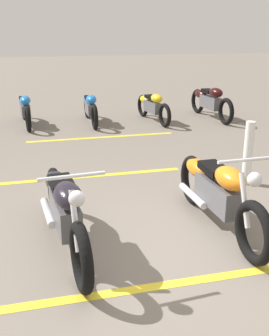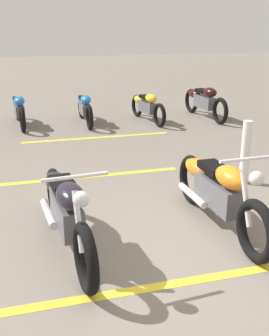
{
  "view_description": "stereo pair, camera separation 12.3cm",
  "coord_description": "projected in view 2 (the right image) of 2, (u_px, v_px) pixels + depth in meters",
  "views": [
    {
      "loc": [
        -3.75,
        1.07,
        2.32
      ],
      "look_at": [
        0.99,
        0.0,
        0.65
      ],
      "focal_mm": 44.53,
      "sensor_mm": 36.0,
      "label": 1
    },
    {
      "loc": [
        -3.72,
        1.19,
        2.32
      ],
      "look_at": [
        0.99,
        0.0,
        0.65
      ],
      "focal_mm": 44.53,
      "sensor_mm": 36.0,
      "label": 2
    }
  ],
  "objects": [
    {
      "name": "parking_stripe_near",
      "position": [
        169.0,
        284.0,
        3.93
      ],
      "size": [
        0.2,
        3.2,
        0.01
      ],
      "primitive_type": "cube",
      "rotation": [
        0.0,
        0.0,
        1.6
      ],
      "color": "yellow",
      "rests_on": "ground"
    },
    {
      "name": "ground_plane",
      "position": [
        157.0,
        255.0,
        4.44
      ],
      "size": [
        60.0,
        60.0,
        0.0
      ],
      "primitive_type": "plane",
      "color": "slate"
    },
    {
      "name": "motorcycle_row_left",
      "position": [
        147.0,
        106.0,
        10.48
      ],
      "size": [
        1.9,
        0.42,
        0.72
      ],
      "rotation": [
        0.0,
        0.0,
        3.3
      ],
      "color": "black",
      "rests_on": "ground"
    },
    {
      "name": "motorcycle_dark_foreground",
      "position": [
        66.0,
        209.0,
        4.44
      ],
      "size": [
        2.23,
        0.63,
        1.04
      ],
      "rotation": [
        0.0,
        0.0,
        3.25
      ],
      "color": "black",
      "rests_on": "ground"
    },
    {
      "name": "bollard_post",
      "position": [
        245.0,
        152.0,
        6.31
      ],
      "size": [
        0.14,
        0.14,
        0.98
      ],
      "primitive_type": "cylinder",
      "color": "white",
      "rests_on": "ground"
    },
    {
      "name": "motorcycle_row_center",
      "position": [
        85.0,
        107.0,
        10.26
      ],
      "size": [
        1.94,
        0.25,
        0.73
      ],
      "rotation": [
        0.0,
        0.0,
        3.16
      ],
      "color": "black",
      "rests_on": "ground"
    },
    {
      "name": "motorcycle_row_right",
      "position": [
        19.0,
        109.0,
        10.01
      ],
      "size": [
        1.98,
        0.35,
        0.75
      ],
      "rotation": [
        0.0,
        0.0,
        3.24
      ],
      "color": "black",
      "rests_on": "ground"
    },
    {
      "name": "parking_stripe_mid",
      "position": [
        82.0,
        177.0,
        6.69
      ],
      "size": [
        0.2,
        3.2,
        0.01
      ],
      "primitive_type": "cube",
      "rotation": [
        0.0,
        0.0,
        1.6
      ],
      "color": "yellow",
      "rests_on": "ground"
    },
    {
      "name": "parking_stripe_far",
      "position": [
        97.0,
        138.0,
        9.03
      ],
      "size": [
        0.2,
        3.2,
        0.01
      ],
      "primitive_type": "cube",
      "rotation": [
        0.0,
        0.0,
        1.6
      ],
      "color": "yellow",
      "rests_on": "ground"
    },
    {
      "name": "motorcycle_bright_foreground",
      "position": [
        217.0,
        190.0,
        4.95
      ],
      "size": [
        2.23,
        0.62,
        1.04
      ],
      "rotation": [
        0.0,
        0.0,
        3.19
      ],
      "color": "black",
      "rests_on": "ground"
    },
    {
      "name": "motorcycle_row_far_left",
      "position": [
        204.0,
        101.0,
        10.86
      ],
      "size": [
        2.18,
        0.38,
        0.82
      ],
      "rotation": [
        0.0,
        0.0,
        3.24
      ],
      "color": "black",
      "rests_on": "ground"
    }
  ]
}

